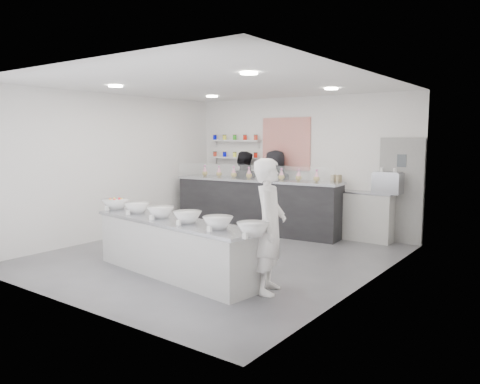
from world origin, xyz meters
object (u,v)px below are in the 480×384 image
object	(u,v)px
back_bar	(257,205)
woman_prep	(269,226)
espresso_ledge	(360,216)
espresso_machine	(388,183)
staff_right	(275,190)
prep_counter	(174,248)
staff_left	(243,189)

from	to	relation	value
back_bar	woman_prep	distance (m)	4.07
back_bar	espresso_ledge	size ratio (longest dim) A/B	2.85
espresso_machine	staff_right	size ratio (longest dim) A/B	0.30
prep_counter	woman_prep	xyz separation A→B (m)	(1.60, 0.20, 0.49)
back_bar	espresso_machine	bearing A→B (deg)	7.09
prep_counter	staff_right	world-z (taller)	staff_right
prep_counter	espresso_ledge	world-z (taller)	espresso_ledge
back_bar	staff_right	world-z (taller)	staff_right
prep_counter	woman_prep	distance (m)	1.68
staff_left	staff_right	distance (m)	0.87
woman_prep	staff_right	xyz separation A→B (m)	(-2.20, 3.68, -0.01)
espresso_ledge	espresso_machine	world-z (taller)	espresso_machine
prep_counter	espresso_ledge	xyz separation A→B (m)	(1.35, 4.06, 0.07)
espresso_ledge	back_bar	bearing A→B (deg)	-164.54
staff_right	espresso_machine	bearing A→B (deg)	170.82
prep_counter	espresso_machine	bearing A→B (deg)	72.48
staff_right	staff_left	bearing A→B (deg)	-11.89
back_bar	espresso_machine	size ratio (longest dim) A/B	7.14
espresso_machine	prep_counter	bearing A→B (deg)	-115.04
staff_left	prep_counter	bearing A→B (deg)	101.05
espresso_machine	woman_prep	xyz separation A→B (m)	(-0.30, -3.86, -0.29)
back_bar	staff_left	bearing A→B (deg)	143.36
back_bar	woman_prep	xyz separation A→B (m)	(2.41, -3.26, 0.32)
espresso_ledge	woman_prep	world-z (taller)	woman_prep
woman_prep	prep_counter	bearing A→B (deg)	75.43
staff_left	espresso_ledge	bearing A→B (deg)	174.27
back_bar	espresso_machine	xyz separation A→B (m)	(2.71, 0.60, 0.61)
espresso_ledge	espresso_machine	distance (m)	0.90
woman_prep	staff_right	distance (m)	4.28
woman_prep	staff_left	distance (m)	4.77
espresso_ledge	espresso_machine	xyz separation A→B (m)	(0.55, 0.00, 0.71)
back_bar	staff_right	size ratio (longest dim) A/B	2.11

